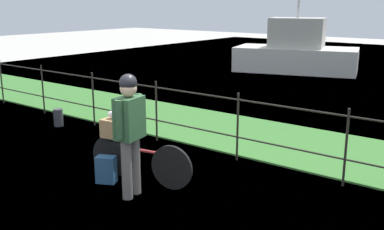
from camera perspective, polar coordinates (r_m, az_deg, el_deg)
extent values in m
plane|color=#B2ADA3|center=(6.10, -5.23, -10.99)|extent=(60.00, 60.00, 0.00)
cube|color=#38702D|center=(8.79, 10.39, -3.13)|extent=(27.00, 2.40, 0.03)
plane|color=#60849E|center=(15.33, 22.85, 3.28)|extent=(30.00, 30.00, 0.00)
cylinder|color=#28231E|center=(12.75, -22.87, 3.91)|extent=(0.04, 0.04, 1.15)
cylinder|color=#28231E|center=(11.24, -18.28, 3.08)|extent=(0.04, 0.04, 1.15)
cylinder|color=#28231E|center=(9.82, -12.33, 1.96)|extent=(0.04, 0.04, 1.15)
cylinder|color=#28231E|center=(8.55, -4.51, 0.46)|extent=(0.04, 0.04, 1.15)
cylinder|color=#28231E|center=(7.49, 5.76, -1.51)|extent=(0.04, 0.04, 1.15)
cylinder|color=#28231E|center=(6.76, 18.82, -3.95)|extent=(0.04, 0.04, 1.15)
cylinder|color=#28231E|center=(7.54, 5.73, -2.78)|extent=(18.00, 0.03, 0.03)
cylinder|color=#28231E|center=(7.38, 5.85, 1.92)|extent=(18.00, 0.03, 0.03)
cylinder|color=black|center=(6.39, -2.57, -6.63)|extent=(0.64, 0.16, 0.64)
cylinder|color=black|center=(6.94, -10.17, -5.14)|extent=(0.64, 0.16, 0.64)
cylinder|color=#9E2D2D|center=(6.59, -6.57, -4.42)|extent=(0.81, 0.20, 0.04)
cube|color=black|center=(6.80, -9.44, -3.55)|extent=(0.21, 0.13, 0.06)
cube|color=slate|center=(6.77, -9.47, -2.81)|extent=(0.38, 0.22, 0.02)
cube|color=#A87F51|center=(6.74, -9.52, -1.64)|extent=(0.44, 0.35, 0.27)
ellipsoid|color=silver|center=(6.68, -9.58, 0.01)|extent=(0.30, 0.19, 0.13)
sphere|color=silver|center=(6.60, -8.77, 0.39)|extent=(0.11, 0.11, 0.11)
cylinder|color=slate|center=(6.27, -7.17, -6.28)|extent=(0.14, 0.14, 0.82)
cylinder|color=slate|center=(6.11, -8.22, -6.84)|extent=(0.14, 0.14, 0.82)
cube|color=#2D5633|center=(5.98, -7.90, -0.36)|extent=(0.33, 0.44, 0.56)
cylinder|color=#2D5633|center=(6.15, -6.75, 0.35)|extent=(0.10, 0.10, 0.50)
cylinder|color=#2D5633|center=(5.81, -9.14, -0.57)|extent=(0.10, 0.10, 0.50)
sphere|color=tan|center=(5.90, -8.03, 3.31)|extent=(0.22, 0.22, 0.22)
sphere|color=black|center=(5.89, -8.05, 4.05)|extent=(0.23, 0.23, 0.23)
cube|color=#28517A|center=(6.77, -10.76, -6.76)|extent=(0.33, 0.29, 0.40)
cylinder|color=#38383D|center=(10.05, -16.49, -0.30)|extent=(0.20, 0.20, 0.37)
cube|color=silver|center=(17.73, 12.92, 6.83)|extent=(4.84, 3.15, 0.91)
cube|color=#B7B2A8|center=(17.64, 13.10, 10.07)|extent=(2.27, 1.88, 1.09)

